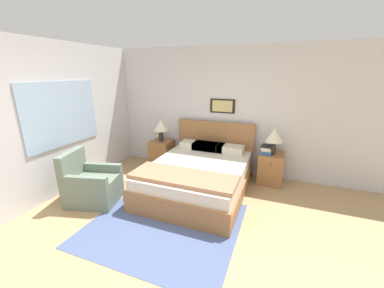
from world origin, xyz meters
The scene contains 15 objects.
ground_plane centered at (0.00, 0.00, 0.00)m, with size 16.00×16.00×0.00m, color tan.
wall_back centered at (0.00, 2.90, 1.30)m, with size 7.16×0.09×2.60m.
wall_left centered at (-2.41, 1.42, 1.30)m, with size 0.08×5.27×2.60m.
area_rug_main centered at (-0.24, 0.64, 0.00)m, with size 2.07×1.87×0.01m.
bed centered at (-0.13, 1.78, 0.31)m, with size 1.66×2.14×1.10m.
armchair centered at (-1.66, 0.77, 0.30)m, with size 0.91×0.82×0.87m.
nightstand_near_window centered at (-1.32, 2.59, 0.30)m, with size 0.46×0.49×0.61m.
nightstand_by_door centered at (1.07, 2.59, 0.30)m, with size 0.46×0.49×0.61m.
table_lamp_near_window centered at (-1.31, 2.56, 0.95)m, with size 0.32×0.32×0.49m.
table_lamp_by_door centered at (1.07, 2.56, 0.95)m, with size 0.32×0.32×0.49m.
book_thick_bottom centered at (0.96, 2.54, 0.62)m, with size 0.21×0.28×0.03m.
book_hardcover_middle centered at (0.96, 2.54, 0.66)m, with size 0.21×0.27×0.04m.
book_novel_upper centered at (0.96, 2.54, 0.69)m, with size 0.18×0.24×0.03m.
book_slim_near_top centered at (0.96, 2.54, 0.72)m, with size 0.20×0.27×0.04m.
book_paperback_top centered at (0.96, 2.54, 0.75)m, with size 0.23×0.24×0.03m.
Camera 1 is at (1.19, -1.90, 2.09)m, focal length 22.00 mm.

